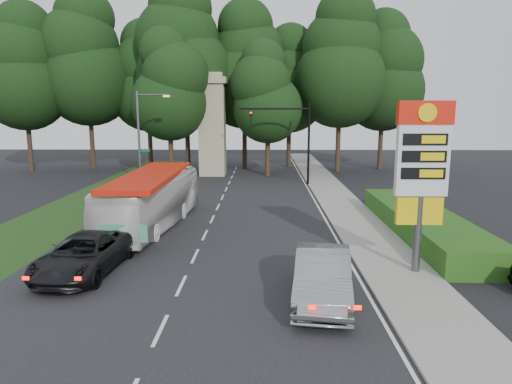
{
  "coord_description": "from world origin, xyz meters",
  "views": [
    {
      "loc": [
        3.05,
        -15.61,
        6.5
      ],
      "look_at": [
        2.68,
        8.22,
        2.2
      ],
      "focal_mm": 32.0,
      "sensor_mm": 36.0,
      "label": 1
    }
  ],
  "objects_px": {
    "transit_bus": "(152,200)",
    "sedan_silver": "(323,276)",
    "traffic_signal_mast": "(294,131)",
    "gas_station_pylon": "(422,164)",
    "suv_charcoal": "(84,255)",
    "streetlight_signs": "(141,135)",
    "monument": "(212,124)"
  },
  "relations": [
    {
      "from": "monument",
      "to": "gas_station_pylon",
      "type": "bearing_deg",
      "value": -68.2
    },
    {
      "from": "streetlight_signs",
      "to": "monument",
      "type": "distance_m",
      "value": 9.44
    },
    {
      "from": "traffic_signal_mast",
      "to": "sedan_silver",
      "type": "height_order",
      "value": "traffic_signal_mast"
    },
    {
      "from": "monument",
      "to": "suv_charcoal",
      "type": "bearing_deg",
      "value": -94.34
    },
    {
      "from": "suv_charcoal",
      "to": "transit_bus",
      "type": "bearing_deg",
      "value": 86.59
    },
    {
      "from": "streetlight_signs",
      "to": "suv_charcoal",
      "type": "relative_size",
      "value": 1.44
    },
    {
      "from": "streetlight_signs",
      "to": "transit_bus",
      "type": "relative_size",
      "value": 0.73
    },
    {
      "from": "gas_station_pylon",
      "to": "traffic_signal_mast",
      "type": "relative_size",
      "value": 0.95
    },
    {
      "from": "streetlight_signs",
      "to": "monument",
      "type": "height_order",
      "value": "monument"
    },
    {
      "from": "transit_bus",
      "to": "sedan_silver",
      "type": "height_order",
      "value": "transit_bus"
    },
    {
      "from": "traffic_signal_mast",
      "to": "sedan_silver",
      "type": "relative_size",
      "value": 1.36
    },
    {
      "from": "transit_bus",
      "to": "sedan_silver",
      "type": "relative_size",
      "value": 2.06
    },
    {
      "from": "traffic_signal_mast",
      "to": "sedan_silver",
      "type": "xyz_separation_m",
      "value": [
        -0.57,
        -24.7,
        -3.8
      ]
    },
    {
      "from": "gas_station_pylon",
      "to": "traffic_signal_mast",
      "type": "xyz_separation_m",
      "value": [
        -3.52,
        22.0,
        0.22
      ]
    },
    {
      "from": "monument",
      "to": "transit_bus",
      "type": "bearing_deg",
      "value": -93.18
    },
    {
      "from": "traffic_signal_mast",
      "to": "sedan_silver",
      "type": "bearing_deg",
      "value": -91.33
    },
    {
      "from": "sedan_silver",
      "to": "monument",
      "type": "bearing_deg",
      "value": 110.28
    },
    {
      "from": "transit_bus",
      "to": "sedan_silver",
      "type": "distance_m",
      "value": 12.94
    },
    {
      "from": "suv_charcoal",
      "to": "traffic_signal_mast",
      "type": "bearing_deg",
      "value": 70.25
    },
    {
      "from": "transit_bus",
      "to": "traffic_signal_mast",
      "type": "bearing_deg",
      "value": 64.94
    },
    {
      "from": "traffic_signal_mast",
      "to": "transit_bus",
      "type": "relative_size",
      "value": 0.66
    },
    {
      "from": "gas_station_pylon",
      "to": "sedan_silver",
      "type": "bearing_deg",
      "value": -146.68
    },
    {
      "from": "traffic_signal_mast",
      "to": "streetlight_signs",
      "type": "distance_m",
      "value": 12.83
    },
    {
      "from": "streetlight_signs",
      "to": "monument",
      "type": "bearing_deg",
      "value": 58.03
    },
    {
      "from": "streetlight_signs",
      "to": "sedan_silver",
      "type": "xyz_separation_m",
      "value": [
        12.09,
        -22.71,
        -3.57
      ]
    },
    {
      "from": "gas_station_pylon",
      "to": "suv_charcoal",
      "type": "relative_size",
      "value": 1.23
    },
    {
      "from": "gas_station_pylon",
      "to": "streetlight_signs",
      "type": "xyz_separation_m",
      "value": [
        -16.19,
        20.01,
        -0.01
      ]
    },
    {
      "from": "monument",
      "to": "streetlight_signs",
      "type": "bearing_deg",
      "value": -121.97
    },
    {
      "from": "monument",
      "to": "sedan_silver",
      "type": "relative_size",
      "value": 1.9
    },
    {
      "from": "gas_station_pylon",
      "to": "suv_charcoal",
      "type": "distance_m",
      "value": 13.84
    },
    {
      "from": "traffic_signal_mast",
      "to": "transit_bus",
      "type": "distance_m",
      "value": 17.49
    },
    {
      "from": "suv_charcoal",
      "to": "streetlight_signs",
      "type": "bearing_deg",
      "value": 102.21
    }
  ]
}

